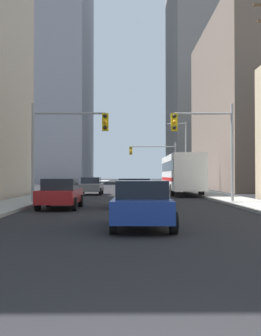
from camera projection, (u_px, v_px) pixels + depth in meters
The scene contains 13 objects.
sidewalk_left at pixel (77, 188), 52.54m from camera, with size 2.67×160.00×0.15m, color #9E9E99.
sidewalk_right at pixel (181, 188), 52.69m from camera, with size 2.67×160.00×0.15m, color #9E9E99.
city_bus at pixel (181, 173), 35.87m from camera, with size 2.67×11.52×3.40m.
sedan_blue at pixel (142, 204), 13.04m from camera, with size 1.95×4.25×1.52m.
sedan_maroon at pixel (134, 193), 21.63m from camera, with size 1.95×4.24×1.52m.
sedan_red at pixel (60, 193), 20.62m from camera, with size 1.95×4.22×1.52m.
sedan_grey at pixel (91, 186), 35.67m from camera, with size 1.95×4.24×1.52m.
traffic_signal_near_left at pixel (66, 135), 24.39m from camera, with size 4.59×0.44×6.00m.
traffic_signal_near_right at pixel (206, 136), 24.48m from camera, with size 3.77×0.44×6.00m.
traffic_signal_far_right at pixel (155, 156), 52.62m from camera, with size 6.03×0.44×6.00m.
street_lamp_right at pixel (183, 149), 44.11m from camera, with size 2.21×0.32×7.50m.
building_left_far_tower at pixel (48, 30), 93.96m from camera, with size 18.83×28.61×70.15m, color #93939E.
building_right_far_highrise at pixel (229, 71), 90.14m from camera, with size 25.64×24.03×49.44m, color gray.
Camera 1 is at (-0.42, -2.65, 1.68)m, focal length 43.73 mm.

